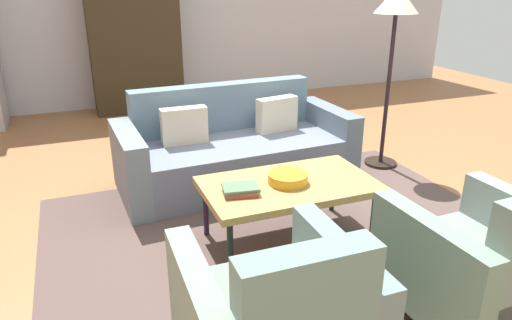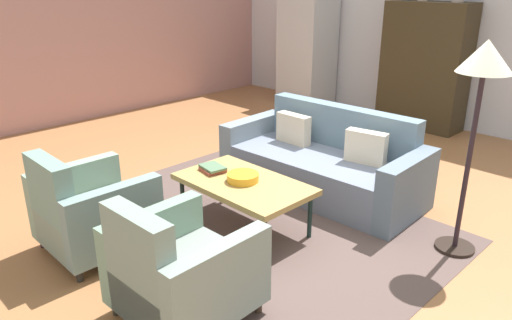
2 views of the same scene
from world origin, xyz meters
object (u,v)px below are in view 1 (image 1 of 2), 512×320
couch (233,150)px  armchair_right (484,268)px  floor_lamp (395,17)px  fruit_bowl (288,178)px  book_stack (241,190)px  cabinet (135,46)px  coffee_table (289,187)px

couch → armchair_right: (0.61, -2.35, 0.06)m
couch → floor_lamp: 1.92m
fruit_bowl → couch: bearing=89.7°
book_stack → cabinet: cabinet is taller
armchair_right → fruit_bowl: 1.32m
couch → fruit_bowl: bearing=87.3°
couch → book_stack: couch is taller
coffee_table → armchair_right: armchair_right is taller
couch → armchair_right: armchair_right is taller
armchair_right → couch: bearing=103.0°
fruit_bowl → book_stack: (-0.36, -0.04, -0.01)m
fruit_bowl → book_stack: fruit_bowl is taller
couch → book_stack: (-0.37, -1.23, 0.19)m
couch → fruit_bowl: (-0.01, -1.19, 0.20)m
fruit_bowl → cabinet: cabinet is taller
coffee_table → fruit_bowl: (-0.01, 0.00, 0.07)m
couch → coffee_table: 1.19m
couch → coffee_table: bearing=87.8°
armchair_right → floor_lamp: 2.59m
couch → armchair_right: 2.43m
book_stack → cabinet: (-0.07, 4.09, 0.42)m
couch → cabinet: size_ratio=1.19×
coffee_table → cabinet: size_ratio=0.67×
coffee_table → armchair_right: bearing=-62.7°
armchair_right → cabinet: (-1.04, 5.22, 0.56)m
coffee_table → armchair_right: 1.31m
floor_lamp → armchair_right: bearing=-112.9°
armchair_right → book_stack: (-0.97, 1.13, 0.14)m
floor_lamp → couch: bearing=172.8°
armchair_right → book_stack: armchair_right is taller
fruit_bowl → floor_lamp: floor_lamp is taller
cabinet → floor_lamp: (1.96, -3.06, 0.54)m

